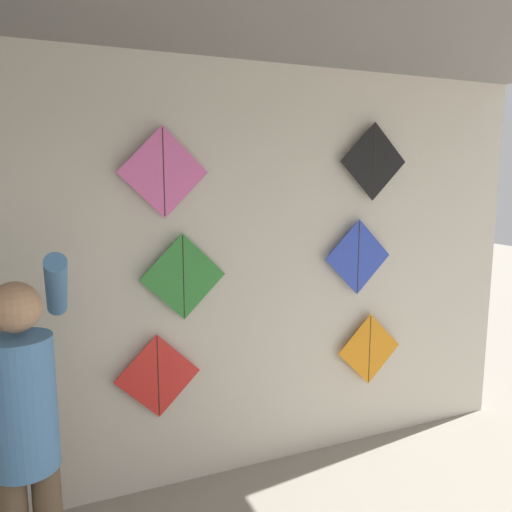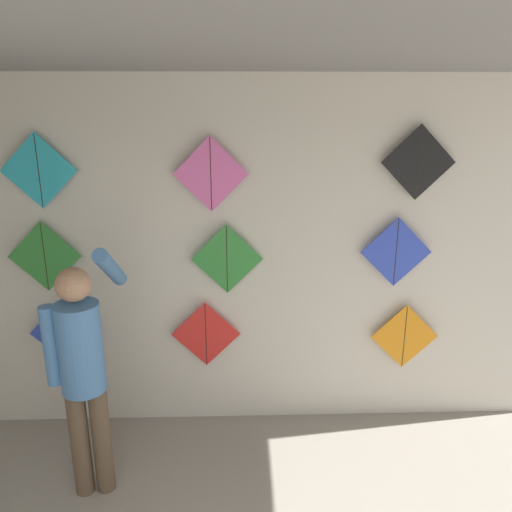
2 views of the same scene
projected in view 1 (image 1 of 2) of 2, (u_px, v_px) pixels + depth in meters
The scene contains 8 objects.
back_panel at pixel (173, 281), 3.22m from camera, with size 5.51×0.06×2.80m, color beige.
shopkeeper at pixel (24, 427), 2.18m from camera, with size 0.44×0.64×1.75m.
kite_1 at pixel (158, 376), 3.18m from camera, with size 0.55×0.01×0.55m.
kite_2 at pixel (369, 349), 3.80m from camera, with size 0.55×0.01×0.55m.
kite_4 at pixel (183, 277), 3.15m from camera, with size 0.55×0.01×0.55m.
kite_5 at pixel (358, 257), 3.64m from camera, with size 0.55×0.01×0.55m.
kite_7 at pixel (164, 172), 3.00m from camera, with size 0.55×0.01×0.55m.
kite_8 at pixel (374, 162), 3.57m from camera, with size 0.55×0.01×0.55m.
Camera 1 is at (-0.73, 0.28, 2.07)m, focal length 35.00 mm.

